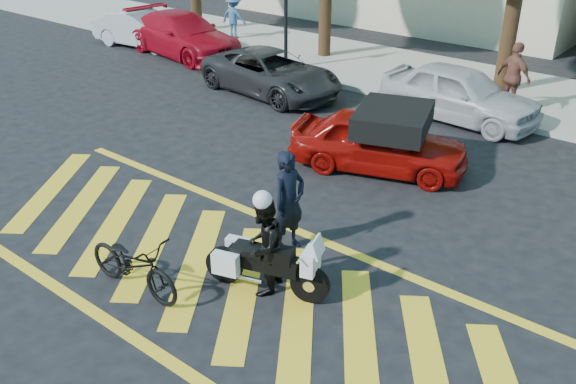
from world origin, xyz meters
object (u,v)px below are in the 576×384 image
Objects in this scene: officer_moto at (263,246)px; parked_mid_left at (271,73)px; officer_bike at (289,202)px; bicycle at (133,264)px; red_convertible at (379,141)px; parked_left at (183,35)px; parked_far_left at (143,29)px; police_motorcycle at (264,264)px; parked_mid_right at (459,93)px.

parked_mid_left is (-6.25, 7.65, -0.17)m from officer_moto.
officer_bike is 1.13× the size of officer_moto.
officer_moto is (0.46, -1.21, -0.11)m from officer_bike.
bicycle is (-1.12, -2.49, -0.42)m from officer_bike.
red_convertible reaches higher than bicycle.
officer_bike is 0.36× the size of parked_left.
bicycle is at bearing 163.00° from officer_bike.
parked_far_left is (-12.15, 10.23, 0.18)m from bicycle.
police_motorcycle is at bearing -129.79° from parked_far_left.
officer_moto is at bearing -129.79° from parked_far_left.
parked_mid_right is at bearing -69.08° from parked_mid_left.
police_motorcycle is at bearing -170.37° from parked_mid_right.
parked_far_left is at bearing -140.27° from officer_moto.
parked_far_left is 7.60m from parked_mid_left.
police_motorcycle is at bearing 40.16° from officer_moto.
officer_moto is 9.10m from parked_mid_right.
officer_moto is 0.42× the size of red_convertible.
red_convertible is (-0.95, 5.02, -0.15)m from officer_moto.
officer_bike reaches higher than bicycle.
red_convertible is 11.39m from parked_left.
parked_left reaches higher than red_convertible.
red_convertible is (-0.49, 3.81, -0.26)m from officer_bike.
officer_bike is at bearing -131.81° from parked_mid_left.
police_motorcycle is 1.24× the size of officer_moto.
parked_far_left is (-12.79, 3.93, 0.01)m from red_convertible.
parked_far_left is 12.83m from parked_mid_right.
parked_far_left is 0.79× the size of parked_left.
parked_mid_right is at bearing -96.25° from parked_far_left.
officer_moto is at bearing -170.46° from parked_mid_right.
officer_bike is 0.47× the size of red_convertible.
parked_mid_right is (0.04, 4.03, 0.07)m from red_convertible.
police_motorcycle is at bearing -54.01° from bicycle.
parked_left is 5.53m from parked_mid_left.
officer_moto is 0.31× the size of parked_left.
officer_moto is at bearing -120.48° from parked_left.
parked_mid_left is at bearing -106.55° from parked_far_left.
bicycle is 15.89m from parked_far_left.
officer_moto is 0.40× the size of parked_far_left.
bicycle is at bearing -179.91° from parked_mid_right.
officer_moto is 0.38× the size of parked_mid_right.
bicycle is 2.04m from police_motorcycle.
parked_left reaches higher than parked_far_left.
red_convertible is at bearing -8.32° from bicycle.
red_convertible is at bearing -176.79° from parked_mid_right.
officer_bike reaches higher than parked_far_left.
red_convertible is at bearing -110.18° from parked_mid_left.
parked_mid_right is (10.70, 0.00, -0.02)m from parked_left.
parked_far_left is at bearing 54.38° from red_convertible.
officer_moto reaches higher than parked_far_left.
officer_moto reaches higher than bicycle.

